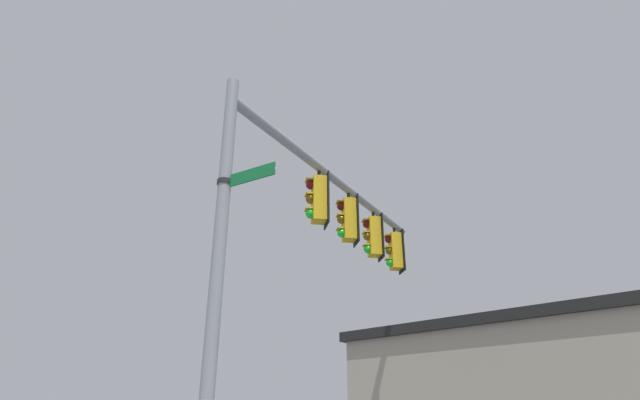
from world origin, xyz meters
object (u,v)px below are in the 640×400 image
Objects in this scene: traffic_light_nearest_pole at (318,199)px; traffic_light_arm_end at (395,251)px; traffic_light_mid_inner at (348,220)px; traffic_light_mid_outer at (373,237)px; street_name_sign at (239,178)px.

traffic_light_arm_end is at bearing -41.18° from traffic_light_nearest_pole.
traffic_light_arm_end is (2.14, -1.87, 0.00)m from traffic_light_mid_inner.
traffic_light_mid_inner is 1.00× the size of traffic_light_mid_outer.
traffic_light_mid_outer is 5.96m from street_name_sign.
traffic_light_nearest_pole is 1.43× the size of street_name_sign.
traffic_light_mid_outer is 1.43× the size of street_name_sign.
traffic_light_mid_outer is (2.14, -1.87, 0.00)m from traffic_light_nearest_pole.
traffic_light_nearest_pole and traffic_light_mid_outer have the same top height.
traffic_light_mid_outer and traffic_light_arm_end have the same top height.
traffic_light_nearest_pole is 4.26m from traffic_light_arm_end.
traffic_light_nearest_pole and traffic_light_arm_end have the same top height.
traffic_light_mid_outer is 1.00× the size of traffic_light_arm_end.
street_name_sign is at bearing 141.39° from traffic_light_arm_end.
traffic_light_mid_outer is at bearing -41.18° from traffic_light_nearest_pole.
street_name_sign is (-2.51, 1.76, -0.86)m from traffic_light_nearest_pole.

